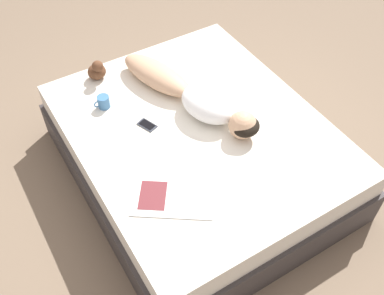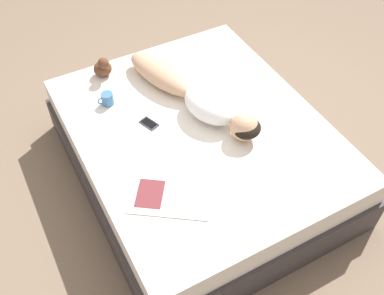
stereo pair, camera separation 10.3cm
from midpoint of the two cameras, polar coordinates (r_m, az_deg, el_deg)
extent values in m
plane|color=#7A6651|center=(3.60, -0.15, -3.14)|extent=(12.00, 12.00, 0.00)
cube|color=#383333|center=(3.48, -0.16, -1.55)|extent=(1.74, 2.11, 0.31)
cube|color=silver|center=(3.29, -0.17, 1.37)|extent=(1.68, 2.05, 0.21)
ellipsoid|color=tan|center=(3.52, -5.36, 9.16)|extent=(0.42, 0.72, 0.17)
ellipsoid|color=white|center=(3.23, 1.18, 5.55)|extent=(0.42, 0.51, 0.21)
ellipsoid|color=black|center=(3.09, 5.88, 2.70)|extent=(0.25, 0.24, 0.11)
sphere|color=tan|center=(3.10, 5.51, 2.85)|extent=(0.20, 0.20, 0.20)
cube|color=white|center=(2.81, -0.87, -6.43)|extent=(0.39, 0.40, 0.01)
cube|color=white|center=(2.83, -6.04, -6.14)|extent=(0.39, 0.40, 0.01)
cube|color=maroon|center=(2.83, -6.05, -6.08)|extent=(0.26, 0.28, 0.00)
cylinder|color=teal|center=(3.41, -12.01, 5.68)|extent=(0.09, 0.09, 0.10)
cylinder|color=black|center=(3.38, -12.12, 6.18)|extent=(0.08, 0.08, 0.01)
torus|color=teal|center=(3.40, -12.78, 5.37)|extent=(0.06, 0.01, 0.06)
cube|color=#333842|center=(3.24, -6.63, 2.83)|extent=(0.12, 0.16, 0.01)
cube|color=black|center=(3.24, -6.64, 2.89)|extent=(0.10, 0.13, 0.00)
ellipsoid|color=brown|center=(3.67, -12.79, 9.35)|extent=(0.15, 0.13, 0.12)
sphere|color=brown|center=(3.57, -12.72, 10.03)|extent=(0.09, 0.09, 0.09)
camera|label=1|loc=(0.05, -90.98, -1.10)|focal=42.00mm
camera|label=2|loc=(0.05, 89.02, 1.10)|focal=42.00mm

